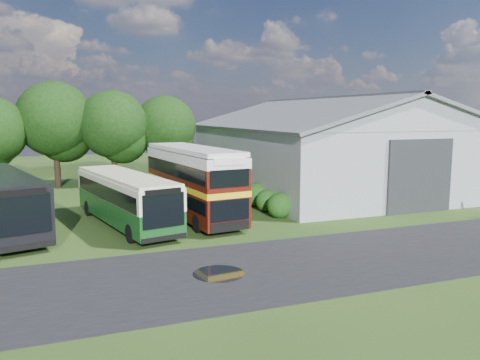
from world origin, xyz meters
name	(u,v)px	position (x,y,z in m)	size (l,w,h in m)	color
ground	(229,251)	(0.00, 0.00, 0.00)	(120.00, 120.00, 0.00)	#1C3A12
asphalt_road	(313,262)	(3.00, -3.00, 0.00)	(60.00, 8.00, 0.02)	black
puddle	(219,274)	(-1.50, -3.00, 0.00)	(2.20, 2.20, 0.01)	black
storage_shed	(327,142)	(15.00, 15.98, 4.17)	(18.80, 24.80, 8.15)	gray
tree_mid	(55,119)	(-8.00, 24.80, 6.18)	(6.80, 6.80, 9.60)	black
tree_right_a	(113,125)	(-3.00, 23.80, 5.69)	(6.26, 6.26, 8.83)	black
tree_right_b	(165,127)	(2.00, 24.60, 5.44)	(5.98, 5.98, 8.45)	black
shrub_front	(280,217)	(5.60, 6.00, 0.00)	(1.70, 1.70, 1.70)	#194714
shrub_mid	(267,211)	(5.60, 8.00, 0.00)	(1.60, 1.60, 1.60)	#194714
shrub_back	(256,206)	(5.60, 10.00, 0.00)	(1.80, 1.80, 1.80)	#194714
bus_green_single	(125,198)	(-4.04, 7.24, 1.65)	(4.99, 11.54, 3.10)	black
bus_maroon_double	(193,183)	(0.28, 7.73, 2.29)	(4.00, 10.90, 4.58)	black
bus_dark_single	(1,201)	(-10.81, 8.22, 1.79)	(5.92, 12.48, 3.36)	black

